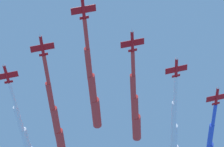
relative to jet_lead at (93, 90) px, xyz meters
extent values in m
cylinder|color=red|center=(-37.32, 3.51, -0.05)|extent=(9.08, 2.10, 1.32)
cylinder|color=black|center=(-32.59, 3.09, -0.05)|extent=(0.68, 1.04, 0.99)
ellipsoid|color=black|center=(-39.29, 3.79, 0.40)|extent=(1.97, 1.06, 0.83)
cube|color=red|center=(-36.79, 3.45, -0.10)|extent=(3.41, 8.42, 2.03)
cube|color=white|center=(-37.11, -0.27, 0.83)|extent=(2.35, 0.90, 0.25)
cube|color=white|center=(-36.46, 7.21, -0.90)|extent=(2.35, 0.90, 0.25)
cube|color=red|center=(-33.56, 3.18, -0.05)|extent=(1.37, 3.22, 0.82)
cube|color=white|center=(-33.54, 3.39, 0.87)|extent=(1.44, 0.67, 1.88)
cylinder|color=red|center=(-25.87, 2.50, -0.05)|extent=(14.92, 2.97, 1.68)
cylinder|color=red|center=(-13.00, 1.66, -0.12)|extent=(14.99, 3.81, 2.52)
cylinder|color=red|center=(-0.19, 0.13, -0.03)|extent=(15.07, 4.65, 3.36)
cylinder|color=red|center=(12.62, -1.43, 0.07)|extent=(15.14, 5.48, 4.20)
cylinder|color=red|center=(-24.73, -13.44, -1.12)|extent=(9.08, 2.12, 1.31)
cone|color=white|center=(-29.76, -12.98, -1.12)|extent=(1.41, 1.36, 1.24)
cylinder|color=black|center=(-20.00, -13.87, -1.12)|extent=(0.69, 1.03, 0.98)
ellipsoid|color=black|center=(-26.69, -13.16, -0.66)|extent=(1.97, 1.06, 0.83)
cube|color=red|center=(-24.19, -13.50, -1.17)|extent=(3.44, 8.45, 1.92)
cube|color=white|center=(-24.53, -17.23, -0.28)|extent=(2.35, 0.91, 0.25)
cube|color=white|center=(-23.85, -9.73, -1.92)|extent=(2.35, 0.91, 0.25)
cube|color=red|center=(-20.96, -13.78, -1.12)|extent=(1.38, 3.24, 0.78)
cube|color=white|center=(-20.95, -13.58, -0.19)|extent=(1.44, 0.65, 1.88)
cylinder|color=red|center=(-14.09, -14.41, -1.12)|extent=(13.06, 2.84, 1.67)
cylinder|color=red|center=(-2.84, -15.14, -1.18)|extent=(13.13, 3.67, 2.50)
cylinder|color=red|center=(8.35, -16.57, -1.09)|extent=(13.21, 4.49, 3.33)
cylinder|color=red|center=(19.53, -18.02, -1.00)|extent=(13.28, 5.32, 4.16)
cylinder|color=red|center=(-21.79, 17.81, -1.30)|extent=(9.08, 2.04, 1.33)
cone|color=white|center=(-26.83, 18.21, -1.30)|extent=(1.40, 1.36, 1.27)
cylinder|color=black|center=(-17.06, 17.44, -1.30)|extent=(0.68, 1.04, 1.00)
ellipsoid|color=black|center=(-23.76, 18.08, -0.85)|extent=(1.97, 1.05, 0.84)
cube|color=red|center=(-21.25, 17.76, -1.35)|extent=(3.34, 8.37, 2.16)
cube|color=white|center=(-21.55, 14.05, -0.35)|extent=(2.35, 0.88, 0.27)
cube|color=white|center=(-20.96, 21.50, -2.21)|extent=(2.35, 0.88, 0.27)
cube|color=red|center=(-18.02, 17.52, -1.30)|extent=(1.34, 3.21, 0.87)
cube|color=white|center=(-18.00, 17.75, -0.38)|extent=(1.44, 0.68, 1.87)
cylinder|color=red|center=(-10.04, 16.89, -1.30)|extent=(15.59, 2.91, 1.70)
cylinder|color=red|center=(3.43, 16.11, -1.37)|extent=(15.66, 3.76, 2.54)
cylinder|color=red|center=(16.84, 14.65, -1.27)|extent=(15.72, 4.60, 3.39)
cylinder|color=red|center=(30.25, 13.17, -1.17)|extent=(15.79, 5.45, 4.24)
cylinder|color=red|center=(-12.13, -30.38, 0.04)|extent=(9.09, 2.20, 1.33)
cone|color=white|center=(-17.16, -29.89, 0.04)|extent=(1.42, 1.38, 1.26)
cylinder|color=black|center=(-7.41, -30.85, 0.04)|extent=(0.69, 1.05, 1.00)
ellipsoid|color=black|center=(-14.09, -30.08, 0.49)|extent=(1.98, 1.08, 0.84)
cube|color=red|center=(-11.60, -30.45, -0.01)|extent=(3.49, 8.42, 2.12)
cube|color=white|center=(-11.96, -34.15, 0.97)|extent=(2.36, 0.93, 0.26)
cube|color=white|center=(-11.23, -26.71, -0.85)|extent=(2.36, 0.93, 0.26)
cube|color=red|center=(-8.37, -30.75, 0.04)|extent=(1.40, 3.23, 0.85)
cube|color=white|center=(-8.35, -30.53, 0.96)|extent=(1.45, 0.70, 1.87)
cylinder|color=white|center=(-0.27, -31.55, 0.04)|extent=(15.89, 3.23, 1.69)
cylinder|color=white|center=(13.42, -32.61, -0.03)|extent=(15.97, 4.07, 2.54)
cylinder|color=white|center=(27.05, -34.35, 0.06)|extent=(16.05, 4.91, 3.38)
cylinder|color=red|center=(-6.26, 32.12, 0.59)|extent=(9.09, 2.26, 1.31)
cone|color=white|center=(-11.28, 32.66, 0.59)|extent=(1.43, 1.37, 1.24)
cylinder|color=black|center=(-1.54, 31.61, 0.59)|extent=(0.70, 1.04, 0.98)
ellipsoid|color=black|center=(-8.22, 32.43, 1.05)|extent=(1.98, 1.08, 0.83)
cube|color=red|center=(-5.72, 32.05, 0.55)|extent=(3.57, 8.48, 1.91)
cube|color=white|center=(-6.12, 28.32, 1.43)|extent=(2.36, 0.95, 0.25)
cube|color=red|center=(-2.50, 31.71, 0.59)|extent=(1.43, 3.25, 0.77)
cube|color=white|center=(-2.48, 31.91, 1.52)|extent=(1.45, 0.67, 1.88)
cylinder|color=white|center=(5.39, 30.87, 0.59)|extent=(15.41, 3.29, 1.66)
cylinder|color=white|center=(18.67, 29.73, 0.53)|extent=(15.50, 4.12, 2.50)
cylinder|color=white|center=(31.87, 27.90, 0.62)|extent=(15.59, 4.95, 3.33)
cylinder|color=red|center=(0.46, -47.33, -1.40)|extent=(9.08, 2.04, 1.33)
cone|color=white|center=(-4.57, -46.93, -1.40)|extent=(1.40, 1.36, 1.26)
cylinder|color=black|center=(5.20, -47.71, -1.40)|extent=(0.68, 1.04, 0.99)
ellipsoid|color=black|center=(-1.50, -47.07, -0.94)|extent=(1.97, 1.05, 0.84)
cube|color=red|center=(1.00, -47.39, -1.45)|extent=(3.34, 8.39, 2.10)
cube|color=white|center=(1.30, -43.64, -2.28)|extent=(2.35, 0.88, 0.26)
cube|color=red|center=(4.23, -47.63, -1.40)|extent=(1.35, 3.21, 0.84)
cube|color=white|center=(4.25, -47.41, -0.47)|extent=(1.44, 0.67, 1.88)
cylinder|color=blue|center=(11.44, -48.20, -1.40)|extent=(13.81, 2.77, 1.69)
cylinder|color=blue|center=(23.35, -48.86, -1.47)|extent=(13.87, 3.61, 2.53)
camera|label=1|loc=(-128.44, -2.67, -132.68)|focal=77.84mm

